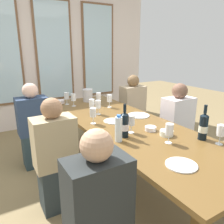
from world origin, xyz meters
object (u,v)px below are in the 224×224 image
at_px(tasting_bowl_2, 167,133).
at_px(seated_person_0, 34,128).
at_px(seated_person_2, 98,219).
at_px(dining_table, 125,128).
at_px(wine_glass_8, 98,105).
at_px(seated_person_4, 56,159).
at_px(wine_glass_5, 67,96).
at_px(tasting_bowl_1, 151,129).
at_px(white_plate_0, 113,121).
at_px(wine_bottle_0, 203,126).
at_px(wine_glass_4, 169,130).
at_px(white_plate_2, 181,165).
at_px(water_bottle, 119,129).
at_px(wine_glass_0, 93,113).
at_px(metal_pitcher, 88,95).
at_px(wine_glass_3, 92,103).
at_px(wine_glass_10, 221,131).
at_px(white_plate_1, 138,115).
at_px(wine_glass_9, 109,99).
at_px(seated_person_1, 132,110).
at_px(tasting_bowl_0, 60,102).
at_px(wine_glass_2, 131,121).
at_px(wine_bottle_1, 125,125).
at_px(wine_glass_6, 73,98).
at_px(wine_glass_1, 99,96).

height_order(tasting_bowl_2, seated_person_0, seated_person_0).
bearing_deg(seated_person_2, dining_table, 48.55).
xyz_separation_m(wine_glass_8, seated_person_4, (-0.68, -0.45, -0.34)).
distance_m(wine_glass_5, seated_person_4, 1.27).
xyz_separation_m(dining_table, tasting_bowl_1, (0.09, -0.32, 0.09)).
bearing_deg(white_plate_0, wine_bottle_0, -62.16).
relative_size(wine_glass_4, wine_glass_8, 1.00).
bearing_deg(white_plate_2, tasting_bowl_1, 68.25).
xyz_separation_m(tasting_bowl_1, wine_glass_8, (-0.19, 0.75, 0.10)).
xyz_separation_m(water_bottle, wine_glass_0, (0.01, 0.53, 0.00)).
bearing_deg(metal_pitcher, wine_glass_3, -109.61).
bearing_deg(seated_person_2, metal_pitcher, 67.03).
bearing_deg(wine_glass_10, wine_glass_8, 110.56).
xyz_separation_m(white_plate_1, metal_pitcher, (-0.22, 0.97, 0.09)).
distance_m(tasting_bowl_1, wine_glass_8, 0.78).
bearing_deg(wine_glass_9, wine_bottle_0, -82.90).
xyz_separation_m(wine_glass_0, seated_person_1, (1.10, 0.81, -0.33)).
bearing_deg(white_plate_1, wine_glass_3, 137.22).
height_order(wine_glass_9, seated_person_0, seated_person_0).
bearing_deg(tasting_bowl_0, tasting_bowl_1, -74.28).
bearing_deg(wine_glass_9, seated_person_1, 27.20).
xyz_separation_m(dining_table, wine_bottle_0, (0.34, -0.72, 0.19)).
distance_m(white_plate_1, tasting_bowl_0, 1.25).
distance_m(wine_glass_2, seated_person_0, 1.42).
bearing_deg(wine_glass_5, white_plate_0, -79.62).
distance_m(metal_pitcher, wine_glass_10, 2.00).
bearing_deg(tasting_bowl_2, wine_bottle_0, -47.10).
xyz_separation_m(wine_bottle_1, wine_glass_6, (-0.00, 1.27, 0.00)).
height_order(wine_bottle_0, seated_person_1, seated_person_1).
height_order(dining_table, metal_pitcher, metal_pitcher).
bearing_deg(wine_glass_4, water_bottle, 144.39).
distance_m(wine_glass_1, wine_glass_5, 0.46).
relative_size(tasting_bowl_0, wine_glass_10, 0.78).
height_order(dining_table, wine_glass_6, wine_glass_6).
relative_size(metal_pitcher, wine_glass_6, 1.09).
bearing_deg(wine_glass_1, white_plate_1, -76.40).
bearing_deg(wine_glass_9, tasting_bowl_2, -92.02).
distance_m(wine_glass_5, wine_glass_8, 0.68).
distance_m(white_plate_0, tasting_bowl_0, 1.14).
bearing_deg(wine_glass_10, wine_glass_6, 108.40).
distance_m(dining_table, tasting_bowl_0, 1.27).
relative_size(wine_glass_2, wine_glass_4, 1.00).
relative_size(metal_pitcher, tasting_bowl_2, 1.51).
xyz_separation_m(wine_bottle_0, wine_glass_5, (-0.62, 1.82, -0.00)).
height_order(wine_glass_6, seated_person_4, seated_person_4).
xyz_separation_m(water_bottle, seated_person_0, (-0.47, 1.31, -0.33)).
bearing_deg(wine_bottle_1, wine_bottle_0, -35.23).
distance_m(tasting_bowl_0, seated_person_1, 1.18).
height_order(wine_bottle_0, wine_glass_3, wine_bottle_0).
bearing_deg(wine_bottle_0, seated_person_1, 75.17).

